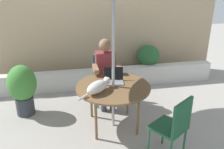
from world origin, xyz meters
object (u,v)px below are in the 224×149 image
Objects in this scene: potted_plant_by_chair at (22,87)px; chair_occupied at (105,75)px; cat at (98,87)px; laptop at (114,78)px; potted_plant_near_fence at (148,60)px; chair_empty at (174,124)px; person_seated at (106,69)px; patio_table at (113,89)px.

chair_occupied is at bearing 8.46° from potted_plant_by_chair.
chair_occupied is 1.05m from cat.
laptop is 1.88m from potted_plant_near_fence.
laptop is 0.63× the size of cat.
cat is (-0.87, 0.76, 0.25)m from chair_empty.
chair_empty is at bearing -68.72° from person_seated.
potted_plant_near_fence is 2.77m from potted_plant_by_chair.
chair_occupied is 1.46m from potted_plant_by_chair.
laptop reaches higher than potted_plant_near_fence.
patio_table is at bearing 124.50° from chair_empty.
laptop is at bearing 76.62° from patio_table.
person_seated is at bearing 111.28° from chair_empty.
chair_occupied is 2.73× the size of laptop.
cat is (-0.25, -0.99, 0.25)m from chair_occupied.
cat reaches higher than potted_plant_near_fence.
potted_plant_near_fence is (1.37, 1.83, -0.32)m from cat.
person_seated reaches higher than potted_plant_by_chair.
cat is (-0.29, -0.32, 0.02)m from laptop.
person_seated reaches higher than laptop.
potted_plant_near_fence is at bearing 41.68° from person_seated.
laptop is 0.37× the size of potted_plant_by_chair.
chair_empty is at bearing -36.70° from potted_plant_by_chair.
laptop is at bearing -17.21° from potted_plant_by_chair.
cat is at bearing -131.97° from laptop.
chair_occupied is 1.86m from chair_empty.
patio_table is 1.10m from chair_empty.
chair_occupied reaches higher than cat.
patio_table is 1.26× the size of chair_occupied.
person_seated is at bearing 73.53° from cat.
person_seated is 2.36× the size of cat.
chair_empty is (0.62, -0.90, -0.12)m from patio_table.
potted_plant_by_chair reaches higher than patio_table.
patio_table is at bearing -23.75° from potted_plant_by_chair.
person_seated is (-0.62, 1.59, 0.17)m from chair_empty.
person_seated reaches higher than chair_occupied.
patio_table is at bearing -123.59° from potted_plant_near_fence.
person_seated is 1.57× the size of potted_plant_near_fence.
chair_occupied is 0.73× the size of person_seated.
cat is at bearing -106.47° from person_seated.
chair_occupied is 1.00× the size of chair_empty.
chair_occupied is at bearing 109.51° from chair_empty.
potted_plant_by_chair is (-1.44, 0.63, -0.14)m from patio_table.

